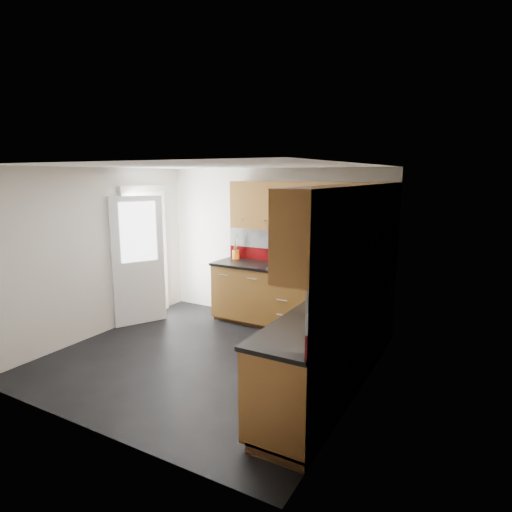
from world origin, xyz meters
The scene contains 14 objects.
room centered at (0.00, 0.00, 1.50)m, with size 4.00×3.80×2.64m.
base_cabinets centered at (1.07, 0.72, 0.44)m, with size 2.70×3.20×0.95m.
countertop centered at (1.05, 0.70, 0.92)m, with size 2.72×3.22×0.04m.
backsplash centered at (1.28, 0.93, 1.21)m, with size 2.70×3.20×0.54m.
upper_cabinets centered at (1.23, 0.78, 1.84)m, with size 2.50×3.20×0.72m.
extractor_hood centered at (0.45, 1.64, 1.28)m, with size 0.60×0.33×0.40m, color brown.
glass_cabinet centered at (1.71, 1.07, 1.87)m, with size 0.32×0.80×0.66m.
back_door centered at (-1.78, 0.75, 1.03)m, with size 0.42×1.19×2.04m.
gas_hob centered at (0.45, 1.47, 0.95)m, with size 0.57×0.50×0.04m.
utensil_pot centered at (-0.63, 1.68, 1.03)m, with size 0.11×0.11×0.41m.
toaster centered at (1.00, 1.54, 1.03)m, with size 0.28×0.20×0.19m.
food_processor centered at (1.57, 0.45, 1.07)m, with size 0.17×0.17×0.29m.
paper_towel centered at (1.73, 0.88, 1.07)m, with size 0.12×0.12×0.26m, color white.
orange_cloth centered at (1.55, 1.04, 0.95)m, with size 0.13×0.11×0.01m, color #D24F17.
Camera 1 is at (3.01, -4.16, 2.30)m, focal length 30.00 mm.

